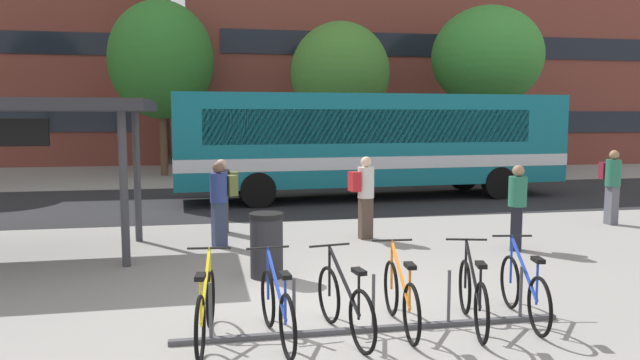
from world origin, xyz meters
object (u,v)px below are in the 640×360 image
Objects in this scene: city_bus at (374,141)px; commuter_maroon_pack_0 at (612,182)px; parked_bicycle_orange_3 at (401,298)px; street_tree_0 at (487,57)px; trash_bin at (267,245)px; street_tree_1 at (340,74)px; parked_bicycle_black_4 at (473,296)px; street_tree_2 at (161,60)px; parked_bicycle_blue_5 at (524,291)px; commuter_red_pack_3 at (364,192)px; parked_bicycle_black_2 at (345,305)px; commuter_black_pack_2 at (517,201)px; commuter_olive_pack_1 at (224,191)px; parked_bicycle_blue_1 at (277,309)px; commuter_olive_pack_4 at (221,198)px; parked_bicycle_yellow_0 at (206,310)px.

commuter_maroon_pack_0 is at bearing -54.48° from city_bus.
street_tree_0 is at bearing -24.32° from parked_bicycle_orange_3.
trash_bin is 16.58m from street_tree_1.
street_tree_1 reaches higher than parked_bicycle_black_4.
street_tree_0 reaches higher than parked_bicycle_orange_3.
parked_bicycle_orange_3 is 20.43m from street_tree_2.
commuter_red_pack_3 is (-0.69, 5.16, 0.61)m from parked_bicycle_blue_5.
parked_bicycle_black_4 is at bearing -98.68° from parked_bicycle_black_2.
trash_bin is at bearing -45.38° from commuter_black_pack_2.
parked_bicycle_orange_3 is at bearing 105.78° from commuter_olive_pack_1.
parked_bicycle_blue_1 is 1.03× the size of commuter_olive_pack_4.
city_bus is 7.11× the size of parked_bicycle_blue_5.
commuter_red_pack_3 is 1.03× the size of commuter_olive_pack_4.
commuter_olive_pack_4 is at bearing -70.95° from commuter_black_pack_2.
street_tree_1 reaches higher than commuter_red_pack_3.
street_tree_0 is (10.92, 14.76, 4.55)m from trash_bin.
city_bus is 11.35m from street_tree_2.
city_bus reaches higher than commuter_olive_pack_4.
parked_bicycle_orange_3 is 1.07× the size of commuter_olive_pack_1.
street_tree_1 reaches higher than trash_bin.
commuter_black_pack_2 is at bearing -21.16° from parked_bicycle_black_4.
commuter_black_pack_2 is at bearing 144.39° from commuter_olive_pack_4.
parked_bicycle_yellow_0 is 0.80m from parked_bicycle_blue_1.
parked_bicycle_blue_5 is at bearing -99.07° from city_bus.
parked_bicycle_blue_1 and parked_bicycle_black_4 have the same top height.
street_tree_2 is (-5.75, 19.52, 4.51)m from parked_bicycle_blue_5.
commuter_maroon_pack_0 is 9.13m from commuter_olive_pack_4.
street_tree_2 is (-2.13, 14.53, 3.93)m from commuter_olive_pack_4.
street_tree_1 is (2.39, 18.16, 3.95)m from parked_bicycle_black_4.
commuter_maroon_pack_0 is 1.05× the size of commuter_olive_pack_4.
commuter_maroon_pack_0 is at bearing -72.83° from street_tree_1.
commuter_red_pack_3 is (0.91, 5.13, 0.61)m from parked_bicycle_orange_3.
city_bus is at bearing -26.66° from parked_bicycle_black_2.
commuter_black_pack_2 reaches higher than parked_bicycle_black_2.
parked_bicycle_blue_5 is (0.73, 0.10, 0.00)m from parked_bicycle_black_4.
street_tree_0 is at bearing -137.49° from commuter_olive_pack_1.
parked_bicycle_black_4 is 0.23× the size of street_tree_0.
commuter_maroon_pack_0 reaches higher than parked_bicycle_blue_1.
parked_bicycle_black_2 and parked_bicycle_black_4 have the same top height.
city_bus is 7.10× the size of parked_bicycle_black_2.
commuter_olive_pack_4 is at bearing 45.73° from parked_bicycle_blue_5.
parked_bicycle_orange_3 is 1.01× the size of parked_bicycle_blue_5.
street_tree_1 reaches higher than commuter_olive_pack_4.
parked_bicycle_black_2 is at bearing -54.05° from commuter_maroon_pack_0.
parked_bicycle_orange_3 is at bearing -88.68° from parked_bicycle_black_2.
city_bus is 9.54m from trash_bin.
parked_bicycle_black_2 is 5.69m from commuter_black_pack_2.
commuter_olive_pack_1 is at bearing -95.07° from commuter_maroon_pack_0.
street_tree_2 is (-11.23, 13.80, 3.88)m from commuter_maroon_pack_0.
commuter_maroon_pack_0 is (7.79, 5.83, 0.63)m from parked_bicycle_black_2.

